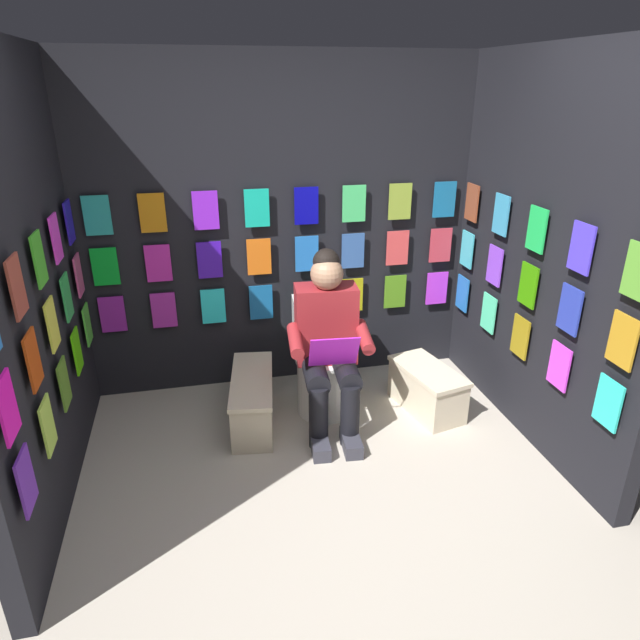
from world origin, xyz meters
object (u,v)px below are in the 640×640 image
object	(u,v)px
person_reading	(329,343)
comic_longbox_far	(427,389)
comic_longbox_near	(253,400)
toilet	(323,364)

from	to	relation	value
person_reading	comic_longbox_far	distance (m)	0.84
person_reading	comic_longbox_near	bearing A→B (deg)	-8.73
toilet	comic_longbox_far	world-z (taller)	toilet
toilet	person_reading	distance (m)	0.35
comic_longbox_far	comic_longbox_near	bearing A→B (deg)	-18.01
comic_longbox_far	toilet	bearing A→B (deg)	-30.02
toilet	person_reading	size ratio (longest dim) A/B	0.65
comic_longbox_near	person_reading	bearing A→B (deg)	174.17
toilet	comic_longbox_near	bearing A→B (deg)	16.46
comic_longbox_near	comic_longbox_far	bearing A→B (deg)	-177.55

